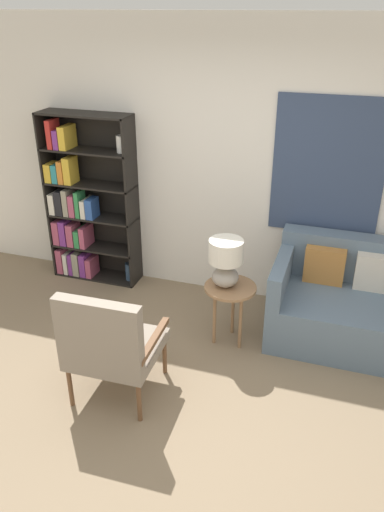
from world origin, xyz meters
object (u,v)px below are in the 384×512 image
couch (371,307)px  table_lamp (226,260)px  armchair (109,343)px  side_table (230,294)px  bookshelf (82,207)px

couch → table_lamp: size_ratio=4.02×
armchair → side_table: 1.20m
side_table → bookshelf: bearing=158.4°
bookshelf → side_table: 1.99m
table_lamp → armchair: bearing=-121.0°
armchair → side_table: bearing=56.9°
side_table → table_lamp: table_lamp is taller
table_lamp → couch: bearing=19.1°
bookshelf → couch: size_ratio=1.04×
armchair → side_table: size_ratio=1.69×
bookshelf → side_table: (1.82, -0.72, -0.32)m
couch → side_table: size_ratio=3.02×
table_lamp → bookshelf: bearing=157.9°
armchair → table_lamp: 1.21m
side_table → table_lamp: size_ratio=1.33×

